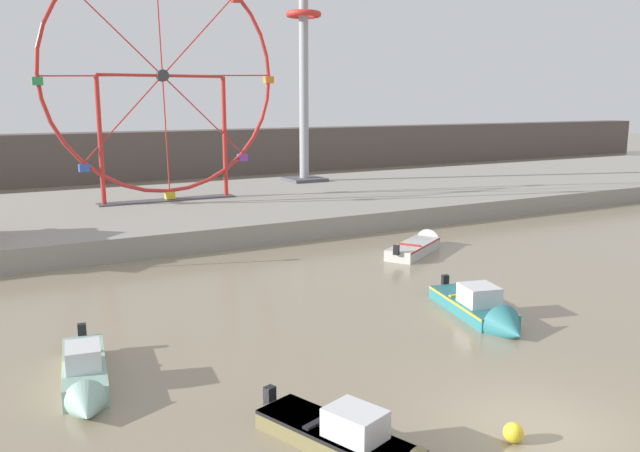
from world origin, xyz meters
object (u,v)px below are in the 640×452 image
motorboat_pale_grey (420,245)px  motorboat_olive_wood (366,447)px  ferris_wheel_red_frame (163,79)px  drop_tower_steel_tower (304,72)px  mooring_buoy_orange (513,433)px  motorboat_teal_painted (485,311)px  motorboat_seafoam (85,376)px

motorboat_pale_grey → motorboat_olive_wood: bearing=-162.4°
motorboat_olive_wood → ferris_wheel_red_frame: size_ratio=0.34×
drop_tower_steel_tower → motorboat_pale_grey: bearing=-101.2°
motorboat_olive_wood → mooring_buoy_orange: bearing=55.2°
motorboat_teal_painted → motorboat_seafoam: bearing=-80.2°
drop_tower_steel_tower → motorboat_olive_wood: bearing=-115.6°
motorboat_pale_grey → ferris_wheel_red_frame: size_ratio=0.34×
ferris_wheel_red_frame → drop_tower_steel_tower: 13.00m
motorboat_seafoam → mooring_buoy_orange: bearing=55.0°
motorboat_teal_painted → drop_tower_steel_tower: 31.33m
motorboat_seafoam → motorboat_teal_painted: bearing=94.0°
motorboat_olive_wood → motorboat_seafoam: motorboat_seafoam is taller
motorboat_teal_painted → mooring_buoy_orange: size_ratio=12.02×
motorboat_olive_wood → mooring_buoy_orange: (3.17, -0.87, -0.09)m
motorboat_teal_painted → mooring_buoy_orange: (-4.95, -6.23, -0.10)m
motorboat_olive_wood → drop_tower_steel_tower: bearing=135.0°
motorboat_pale_grey → ferris_wheel_red_frame: ferris_wheel_red_frame is taller
motorboat_teal_painted → motorboat_seafoam: motorboat_seafoam is taller
motorboat_pale_grey → motorboat_seafoam: size_ratio=0.99×
motorboat_olive_wood → ferris_wheel_red_frame: 30.79m
motorboat_teal_painted → motorboat_seafoam: (-12.55, 0.92, 0.04)m
motorboat_olive_wood → ferris_wheel_red_frame: (4.36, 29.38, 8.12)m
motorboat_olive_wood → mooring_buoy_orange: 3.29m
motorboat_olive_wood → motorboat_teal_painted: motorboat_teal_painted is taller
motorboat_seafoam → ferris_wheel_red_frame: size_ratio=0.34×
motorboat_olive_wood → motorboat_pale_grey: 19.26m
motorboat_pale_grey → motorboat_seafoam: bearing=174.4°
motorboat_seafoam → ferris_wheel_red_frame: (8.77, 23.11, 8.07)m
motorboat_seafoam → ferris_wheel_red_frame: ferris_wheel_red_frame is taller
motorboat_seafoam → motorboat_olive_wood: bearing=43.4°
motorboat_pale_grey → motorboat_teal_painted: (-4.41, -9.27, 0.04)m
motorboat_pale_grey → drop_tower_steel_tower: size_ratio=0.30×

